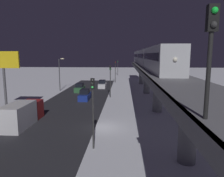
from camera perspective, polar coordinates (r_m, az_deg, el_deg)
ground_plane at (r=25.20m, az=-2.44°, el=-10.44°), size 240.00×240.00×0.00m
avenue_asphalt at (r=26.59m, az=-16.51°, el=-9.75°), size 11.00×91.44×0.01m
elevated_railway at (r=24.33m, az=14.82°, el=1.31°), size 5.00×91.44×6.08m
subway_train at (r=49.14m, az=9.20°, el=8.29°), size 2.94×55.47×3.40m
rail_signal at (r=8.23m, az=25.00°, el=11.05°), size 0.36×0.41×4.00m
sedan_blue at (r=40.55m, az=-7.30°, el=-1.84°), size 1.80×4.64×1.97m
sedan_white at (r=54.91m, az=-2.60°, el=1.07°), size 1.80×4.64×1.97m
sedan_green at (r=49.44m, az=-8.67°, el=0.09°), size 1.80×4.28×1.97m
box_truck at (r=27.91m, az=-22.94°, el=-6.33°), size 2.40×7.40×2.80m
traffic_light_near at (r=18.68m, az=-5.17°, el=-3.99°), size 0.32×0.44×6.40m
traffic_light_mid at (r=41.68m, az=-0.46°, el=3.25°), size 0.32×0.44×6.40m
traffic_light_far at (r=64.95m, az=0.90°, el=5.32°), size 0.32×0.44×6.40m
traffic_light_distant at (r=88.28m, az=1.55°, el=6.30°), size 0.32×0.44×6.40m
commercial_billboard at (r=34.62m, az=-27.18°, el=5.45°), size 4.80×0.36×8.90m
street_lamp_far at (r=50.99m, az=-13.74°, el=4.74°), size 1.35×0.44×7.65m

